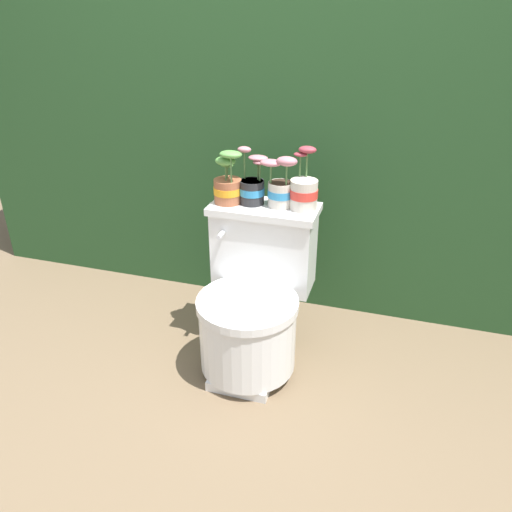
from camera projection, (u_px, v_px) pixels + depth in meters
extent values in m
plane|color=brown|center=(232.00, 374.00, 2.18)|extent=(12.00, 12.00, 0.00)
cube|color=#234723|center=(294.00, 122.00, 2.68)|extent=(3.43, 0.80, 1.75)
cube|color=silver|center=(248.00, 367.00, 2.19)|extent=(0.26, 0.35, 0.04)
cylinder|color=silver|center=(248.00, 336.00, 2.12)|extent=(0.41, 0.41, 0.29)
cylinder|color=silver|center=(247.00, 304.00, 2.04)|extent=(0.42, 0.42, 0.04)
cube|color=silver|center=(264.00, 249.00, 2.19)|extent=(0.43, 0.20, 0.35)
cube|color=silver|center=(264.00, 209.00, 2.10)|extent=(0.46, 0.22, 0.03)
cylinder|color=silver|center=(221.00, 235.00, 2.07)|extent=(0.02, 0.05, 0.02)
cylinder|color=#9E5638|center=(228.00, 191.00, 2.11)|extent=(0.12, 0.12, 0.10)
cylinder|color=orange|center=(228.00, 190.00, 2.10)|extent=(0.12, 0.12, 0.03)
cylinder|color=#332319|center=(228.00, 181.00, 2.08)|extent=(0.11, 0.11, 0.01)
cylinder|color=#4C753D|center=(227.00, 172.00, 2.09)|extent=(0.01, 0.01, 0.05)
ellipsoid|color=#569342|center=(227.00, 165.00, 2.08)|extent=(0.06, 0.04, 0.01)
cylinder|color=#4C753D|center=(231.00, 170.00, 2.02)|extent=(0.01, 0.01, 0.11)
ellipsoid|color=#569342|center=(231.00, 154.00, 1.99)|extent=(0.09, 0.07, 0.03)
cylinder|color=#4C753D|center=(226.00, 172.00, 2.06)|extent=(0.01, 0.01, 0.07)
ellipsoid|color=#569342|center=(225.00, 161.00, 2.03)|extent=(0.09, 0.06, 0.04)
cylinder|color=#262628|center=(252.00, 192.00, 2.10)|extent=(0.10, 0.10, 0.10)
cylinder|color=#2D84BC|center=(252.00, 191.00, 2.09)|extent=(0.11, 0.11, 0.03)
cylinder|color=#332319|center=(252.00, 182.00, 2.08)|extent=(0.10, 0.10, 0.01)
cylinder|color=#4C753D|center=(260.00, 172.00, 2.06)|extent=(0.01, 0.01, 0.07)
ellipsoid|color=#B26B75|center=(260.00, 163.00, 2.04)|extent=(0.06, 0.04, 0.02)
cylinder|color=#4C753D|center=(258.00, 170.00, 2.06)|extent=(0.01, 0.01, 0.09)
ellipsoid|color=#B26B75|center=(258.00, 158.00, 2.04)|extent=(0.08, 0.06, 0.02)
cylinder|color=#4C753D|center=(245.00, 165.00, 2.07)|extent=(0.01, 0.01, 0.12)
ellipsoid|color=#B26B75|center=(244.00, 149.00, 2.04)|extent=(0.06, 0.04, 0.02)
cylinder|color=beige|center=(281.00, 194.00, 2.07)|extent=(0.10, 0.10, 0.10)
cylinder|color=#2D84BC|center=(281.00, 193.00, 2.06)|extent=(0.11, 0.11, 0.03)
cylinder|color=#332319|center=(281.00, 184.00, 2.05)|extent=(0.10, 0.10, 0.01)
cylinder|color=#4C753D|center=(271.00, 174.00, 2.01)|extent=(0.01, 0.01, 0.08)
ellipsoid|color=#B26B75|center=(271.00, 163.00, 1.99)|extent=(0.09, 0.06, 0.03)
cylinder|color=#4C753D|center=(271.00, 173.00, 2.01)|extent=(0.01, 0.01, 0.08)
ellipsoid|color=#B26B75|center=(271.00, 162.00, 1.99)|extent=(0.06, 0.04, 0.02)
cylinder|color=#4C753D|center=(286.00, 175.00, 1.99)|extent=(0.01, 0.01, 0.09)
ellipsoid|color=#B26B75|center=(287.00, 161.00, 1.97)|extent=(0.09, 0.06, 0.04)
cylinder|color=beige|center=(304.00, 195.00, 2.04)|extent=(0.11, 0.11, 0.12)
cylinder|color=red|center=(304.00, 193.00, 2.03)|extent=(0.12, 0.12, 0.04)
cylinder|color=#332319|center=(304.00, 182.00, 2.01)|extent=(0.10, 0.10, 0.01)
cylinder|color=#4C753D|center=(307.00, 165.00, 2.02)|extent=(0.01, 0.01, 0.10)
ellipsoid|color=#93333D|center=(308.00, 150.00, 1.99)|extent=(0.07, 0.05, 0.03)
cylinder|color=#4C753D|center=(300.00, 166.00, 2.03)|extent=(0.01, 0.01, 0.09)
ellipsoid|color=#93333D|center=(301.00, 154.00, 2.01)|extent=(0.06, 0.04, 0.02)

